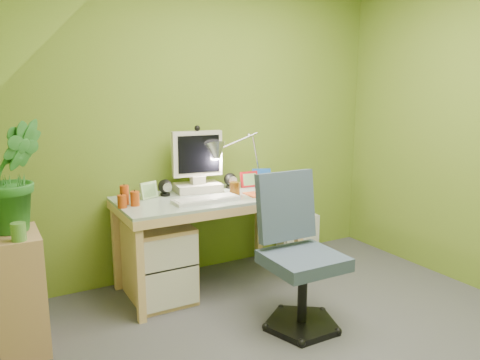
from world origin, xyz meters
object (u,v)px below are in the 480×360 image
monitor (197,161)px  potted_plant (13,176)px  radiator (298,235)px  task_chair (303,259)px  desk_lamp (249,147)px  side_ledge (19,292)px  desk (209,242)px

monitor → potted_plant: 1.34m
radiator → task_chair: bearing=-119.1°
desk_lamp → side_ledge: size_ratio=0.89×
desk → monitor: bearing=90.3°
desk_lamp → potted_plant: desk_lamp is taller
potted_plant → task_chair: bearing=-22.9°
radiator → desk_lamp: bearing=-168.9°
potted_plant → radiator: potted_plant is taller
desk → monitor: monitor is taller
monitor → task_chair: size_ratio=0.52×
task_chair → side_ledge: bearing=159.7°
potted_plant → radiator: size_ratio=1.74×
task_chair → radiator: bearing=55.7°
monitor → potted_plant: potted_plant is taller
desk → potted_plant: 1.45m
task_chair → monitor: bearing=103.9°
monitor → side_ledge: bearing=-154.7°
desk → side_ledge: desk is taller
desk → monitor: size_ratio=2.77×
desk_lamp → radiator: bearing=8.5°
side_ledge → monitor: bearing=18.3°
task_chair → potted_plant: bearing=157.7°
desk → monitor: (0.00, 0.18, 0.59)m
desk_lamp → side_ledge: bearing=-163.0°
desk_lamp → task_chair: 1.19m
radiator → desk: bearing=-161.1°
side_ledge → potted_plant: bearing=57.4°
desk_lamp → monitor: bearing=-176.8°
desk → task_chair: bearing=-73.8°
desk_lamp → desk: bearing=-155.0°
potted_plant → task_chair: (1.52, -0.64, -0.55)m
desk_lamp → radiator: (0.54, 0.05, -0.83)m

